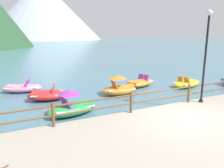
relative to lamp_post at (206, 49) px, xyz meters
The scene contains 10 objects.
ground_plane 38.92m from the lamp_post, 93.41° to the left, with size 200.00×200.00×0.00m, color #477084.
dock_railing 3.15m from the lamp_post, behind, with size 23.92×0.12×0.95m.
lamp_post is the anchor object (origin of this frame).
pedal_boat_0 9.00m from the lamp_post, 142.80° to the left, with size 2.52×1.86×0.90m.
pedal_boat_1 5.68m from the lamp_post, 54.02° to the left, with size 2.55×1.80×0.83m.
pedal_boat_4 5.62m from the lamp_post, 120.00° to the left, with size 2.38×1.38×1.27m.
pedal_boat_5 6.26m from the lamp_post, 90.71° to the left, with size 2.81×1.96×0.84m.
pedal_boat_6 11.46m from the lamp_post, 136.16° to the left, with size 2.80×1.85×0.86m.
pedal_boat_7 7.05m from the lamp_post, 160.59° to the left, with size 2.67×1.62×1.27m.
distant_peak 127.38m from the lamp_post, 84.30° to the left, with size 65.61×65.61×32.57m, color #A8B2C1.
Camera 1 is at (-6.50, -6.37, 3.88)m, focal length 35.14 mm.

